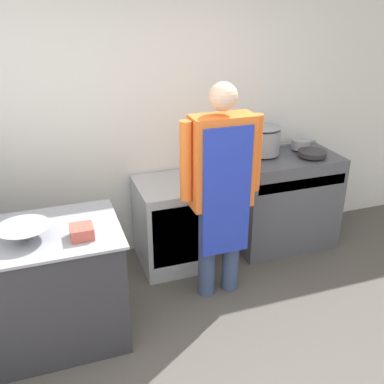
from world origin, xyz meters
name	(u,v)px	position (x,y,z in m)	size (l,w,h in m)	color
wall_back	(152,114)	(0.00, 2.11, 1.35)	(8.00, 0.05, 2.70)	white
prep_counter	(41,288)	(-1.12, 1.05, 0.44)	(1.17, 0.76, 0.89)	#2D2D33
stove	(284,200)	(1.22, 1.73, 0.47)	(0.98, 0.60, 0.95)	#4C4F56
fridge_unit	(169,224)	(0.03, 1.74, 0.40)	(0.56, 0.63, 0.80)	#A8ADB2
person_cook	(221,181)	(0.30, 1.17, 1.02)	(0.66, 0.24, 1.79)	#38476B
mixing_bowl	(24,233)	(-1.16, 0.99, 0.94)	(0.35, 0.35, 0.10)	gray
plastic_tub	(82,232)	(-0.80, 0.90, 0.93)	(0.15, 0.15, 0.08)	#B24C3F
stock_pot	(263,139)	(1.00, 1.84, 1.10)	(0.32, 0.32, 0.28)	gray
saute_pan	(312,153)	(1.41, 1.63, 0.98)	(0.27, 0.27, 0.04)	#262628
sauce_pot	(300,144)	(1.41, 1.84, 1.00)	(0.18, 0.18, 0.09)	gray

